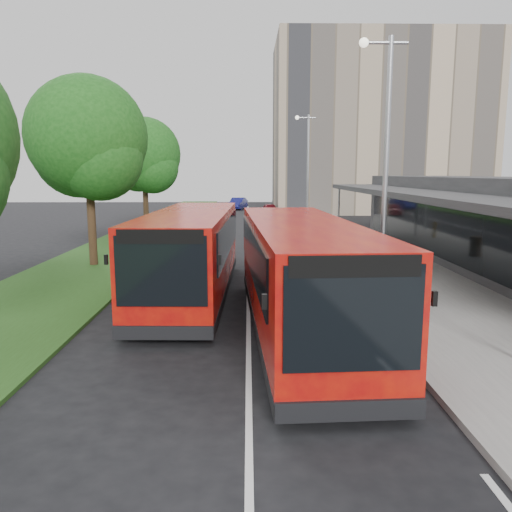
{
  "coord_description": "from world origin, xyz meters",
  "views": [
    {
      "loc": [
        -0.01,
        -13.34,
        4.18
      ],
      "look_at": [
        0.25,
        2.75,
        1.5
      ],
      "focal_mm": 35.0,
      "sensor_mm": 36.0,
      "label": 1
    }
  ],
  "objects": [
    {
      "name": "tree_far",
      "position": [
        -7.01,
        21.05,
        5.1
      ],
      "size": [
        4.92,
        4.92,
        7.91
      ],
      "color": "#382316",
      "rests_on": "ground"
    },
    {
      "name": "bus_main",
      "position": [
        1.37,
        -0.64,
        1.52
      ],
      "size": [
        3.22,
        10.6,
        2.97
      ],
      "rotation": [
        0.0,
        0.0,
        0.05
      ],
      "color": "red",
      "rests_on": "ground"
    },
    {
      "name": "car_far",
      "position": [
        -1.17,
        44.94,
        0.68
      ],
      "size": [
        2.33,
        4.34,
        1.36
      ],
      "primitive_type": "imported",
      "rotation": [
        0.0,
        0.0,
        -0.23
      ],
      "color": "navy",
      "rests_on": "ground"
    },
    {
      "name": "bus_second",
      "position": [
        -1.91,
        3.33,
        1.5
      ],
      "size": [
        2.93,
        10.38,
        2.91
      ],
      "rotation": [
        0.0,
        0.0,
        -0.03
      ],
      "color": "red",
      "rests_on": "ground"
    },
    {
      "name": "car_near",
      "position": [
        2.21,
        36.83,
        0.59
      ],
      "size": [
        1.68,
        3.59,
        1.19
      ],
      "primitive_type": "imported",
      "rotation": [
        0.0,
        0.0,
        0.08
      ],
      "color": "#600D16",
      "rests_on": "ground"
    },
    {
      "name": "station_building",
      "position": [
        10.86,
        8.0,
        2.04
      ],
      "size": [
        7.7,
        26.0,
        4.0
      ],
      "color": "#29292B",
      "rests_on": "ground"
    },
    {
      "name": "lamp_post_far",
      "position": [
        4.12,
        22.0,
        4.72
      ],
      "size": [
        1.44,
        0.28,
        8.0
      ],
      "color": "#979AA0",
      "rests_on": "pavement"
    },
    {
      "name": "tree_mid",
      "position": [
        -7.01,
        9.05,
        5.41
      ],
      "size": [
        5.21,
        5.21,
        8.37
      ],
      "color": "#382316",
      "rests_on": "ground"
    },
    {
      "name": "office_block",
      "position": [
        14.0,
        42.0,
        9.0
      ],
      "size": [
        22.0,
        12.0,
        18.0
      ],
      "primitive_type": "cube",
      "color": "tan",
      "rests_on": "ground"
    },
    {
      "name": "lamp_post_near",
      "position": [
        4.12,
        2.0,
        4.72
      ],
      "size": [
        1.44,
        0.28,
        8.0
      ],
      "color": "#979AA0",
      "rests_on": "pavement"
    },
    {
      "name": "bollard",
      "position": [
        5.12,
        17.77,
        0.65
      ],
      "size": [
        0.18,
        0.18,
        1.0
      ],
      "primitive_type": "cylinder",
      "rotation": [
        0.0,
        0.0,
        0.11
      ],
      "color": "#FBAD0D",
      "rests_on": "pavement"
    },
    {
      "name": "ground",
      "position": [
        0.0,
        0.0,
        0.0
      ],
      "size": [
        120.0,
        120.0,
        0.0
      ],
      "primitive_type": "plane",
      "color": "black",
      "rests_on": "ground"
    },
    {
      "name": "lane_centre_line",
      "position": [
        0.0,
        15.0,
        0.01
      ],
      "size": [
        0.12,
        70.0,
        0.01
      ],
      "primitive_type": "cube",
      "color": "silver",
      "rests_on": "ground"
    },
    {
      "name": "pavement",
      "position": [
        6.0,
        20.0,
        0.07
      ],
      "size": [
        5.0,
        80.0,
        0.15
      ],
      "primitive_type": "cube",
      "color": "gray",
      "rests_on": "ground"
    },
    {
      "name": "litter_bin",
      "position": [
        5.73,
        10.68,
        0.64
      ],
      "size": [
        0.55,
        0.55,
        0.97
      ],
      "primitive_type": "cylinder",
      "rotation": [
        0.0,
        0.0,
        0.01
      ],
      "color": "#3C2C18",
      "rests_on": "pavement"
    },
    {
      "name": "kerb_dashes",
      "position": [
        3.3,
        19.0,
        0.01
      ],
      "size": [
        0.12,
        56.0,
        0.01
      ],
      "color": "silver",
      "rests_on": "ground"
    },
    {
      "name": "grass_verge",
      "position": [
        -7.0,
        20.0,
        0.05
      ],
      "size": [
        5.0,
        80.0,
        0.1
      ],
      "primitive_type": "cube",
      "color": "#234716",
      "rests_on": "ground"
    }
  ]
}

